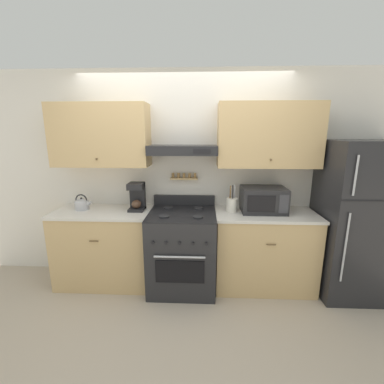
# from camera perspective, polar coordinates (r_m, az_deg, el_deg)

# --- Properties ---
(ground_plane) EXTENTS (16.00, 16.00, 0.00)m
(ground_plane) POSITION_cam_1_polar(r_m,az_deg,el_deg) (3.15, -2.44, -22.38)
(ground_plane) COLOR #B2A38E
(wall_back) EXTENTS (5.20, 0.46, 2.55)m
(wall_back) POSITION_cam_1_polar(r_m,az_deg,el_deg) (3.15, -1.70, 6.26)
(wall_back) COLOR silver
(wall_back) RESTS_ON ground_plane
(counter_left) EXTENTS (1.14, 0.61, 0.92)m
(counter_left) POSITION_cam_1_polar(r_m,az_deg,el_deg) (3.39, -18.67, -11.37)
(counter_left) COLOR tan
(counter_left) RESTS_ON ground_plane
(counter_right) EXTENTS (1.16, 0.61, 0.92)m
(counter_right) POSITION_cam_1_polar(r_m,az_deg,el_deg) (3.25, 15.61, -12.20)
(counter_right) COLOR tan
(counter_right) RESTS_ON ground_plane
(stove_range) EXTENTS (0.77, 0.73, 1.06)m
(stove_range) POSITION_cam_1_polar(r_m,az_deg,el_deg) (3.12, -2.13, -12.70)
(stove_range) COLOR #232326
(stove_range) RESTS_ON ground_plane
(refrigerator) EXTENTS (0.79, 0.72, 1.75)m
(refrigerator) POSITION_cam_1_polar(r_m,az_deg,el_deg) (3.42, 32.84, -5.23)
(refrigerator) COLOR #232326
(refrigerator) RESTS_ON ground_plane
(tea_kettle) EXTENTS (0.21, 0.16, 0.19)m
(tea_kettle) POSITION_cam_1_polar(r_m,az_deg,el_deg) (3.34, -23.28, -2.43)
(tea_kettle) COLOR #B7B7BC
(tea_kettle) RESTS_ON counter_left
(coffee_maker) EXTENTS (0.18, 0.21, 0.33)m
(coffee_maker) POSITION_cam_1_polar(r_m,az_deg,el_deg) (3.11, -12.12, -0.93)
(coffee_maker) COLOR black
(coffee_maker) RESTS_ON counter_left
(microwave) EXTENTS (0.50, 0.37, 0.29)m
(microwave) POSITION_cam_1_polar(r_m,az_deg,el_deg) (3.09, 15.54, -1.64)
(microwave) COLOR #232326
(microwave) RESTS_ON counter_right
(utensil_crock) EXTENTS (0.13, 0.13, 0.31)m
(utensil_crock) POSITION_cam_1_polar(r_m,az_deg,el_deg) (3.02, 8.83, -2.75)
(utensil_crock) COLOR silver
(utensil_crock) RESTS_ON counter_right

